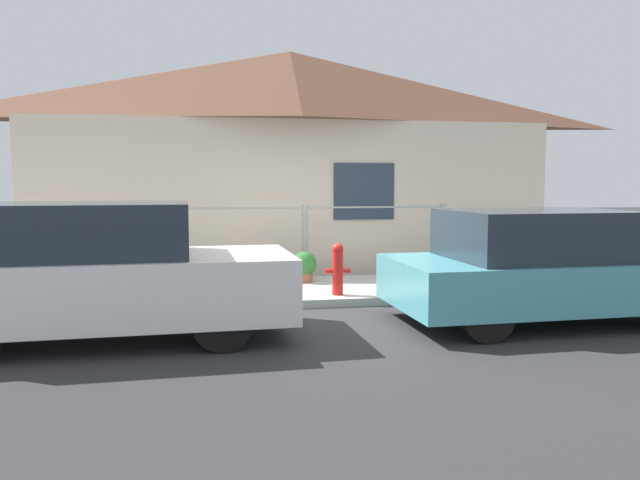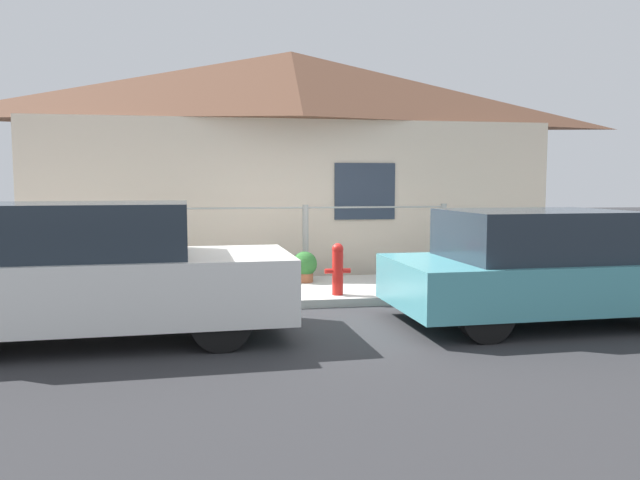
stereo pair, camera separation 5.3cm
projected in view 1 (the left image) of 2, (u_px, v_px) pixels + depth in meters
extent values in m
plane|color=#2D2D30|center=(328.00, 308.00, 8.45)|extent=(60.00, 60.00, 0.00)
cube|color=#B2AFA8|center=(314.00, 290.00, 9.48)|extent=(24.00, 2.12, 0.12)
cube|color=beige|center=(298.00, 199.00, 10.95)|extent=(9.34, 0.12, 2.80)
cube|color=#2D3847|center=(364.00, 191.00, 11.08)|extent=(1.10, 0.04, 1.00)
pyramid|color=brown|center=(290.00, 88.00, 11.78)|extent=(9.74, 2.20, 1.35)
cylinder|color=#999993|center=(156.00, 244.00, 9.88)|extent=(0.10, 0.10, 1.22)
cylinder|color=#999993|center=(305.00, 241.00, 10.31)|extent=(0.10, 0.10, 1.22)
cylinder|color=#999993|center=(442.00, 239.00, 10.74)|extent=(0.10, 0.10, 1.22)
cylinder|color=#999993|center=(305.00, 208.00, 10.26)|extent=(4.80, 0.03, 0.03)
cube|color=white|center=(95.00, 288.00, 6.64)|extent=(4.26, 1.80, 0.68)
cube|color=#232D38|center=(76.00, 230.00, 6.55)|extent=(2.36, 1.54, 0.57)
cylinder|color=black|center=(215.00, 296.00, 7.63)|extent=(0.63, 0.22, 0.62)
cylinder|color=black|center=(223.00, 321.00, 6.26)|extent=(0.63, 0.22, 0.62)
cube|color=teal|center=(545.00, 281.00, 7.58)|extent=(3.78, 1.90, 0.56)
cube|color=#232D38|center=(535.00, 234.00, 7.50)|extent=(2.09, 1.64, 0.58)
cylinder|color=black|center=(589.00, 284.00, 8.60)|extent=(0.60, 0.22, 0.60)
cylinder|color=black|center=(431.00, 290.00, 8.13)|extent=(0.60, 0.22, 0.60)
cylinder|color=black|center=(487.00, 315.00, 6.61)|extent=(0.60, 0.22, 0.60)
cylinder|color=red|center=(338.00, 273.00, 8.77)|extent=(0.16, 0.16, 0.62)
sphere|color=red|center=(338.00, 249.00, 8.74)|extent=(0.16, 0.16, 0.16)
cylinder|color=red|center=(330.00, 271.00, 8.75)|extent=(0.14, 0.07, 0.07)
cylinder|color=red|center=(345.00, 271.00, 8.79)|extent=(0.14, 0.07, 0.07)
cylinder|color=#9E5638|center=(304.00, 278.00, 9.92)|extent=(0.27, 0.27, 0.14)
sphere|color=#2D6B2D|center=(304.00, 264.00, 9.90)|extent=(0.40, 0.40, 0.40)
cylinder|color=#9E5638|center=(168.00, 282.00, 9.26)|extent=(0.27, 0.27, 0.22)
sphere|color=#387F38|center=(167.00, 266.00, 9.24)|extent=(0.35, 0.35, 0.35)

